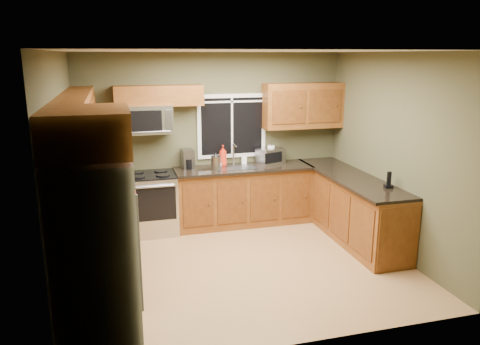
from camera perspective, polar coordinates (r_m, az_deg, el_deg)
name	(u,v)px	position (r m, az deg, el deg)	size (l,w,h in m)	color
floor	(243,264)	(6.22, 0.40, -11.13)	(4.20, 4.20, 0.00)	#A27647
ceiling	(244,51)	(5.62, 0.45, 14.59)	(4.20, 4.20, 0.00)	white
back_wall	(213,139)	(7.49, -3.26, 4.09)	(4.20, 4.20, 0.00)	#46452B
front_wall	(298,209)	(4.13, 7.11, -4.41)	(4.20, 4.20, 0.00)	#46452B
left_wall	(63,175)	(5.61, -20.74, -0.26)	(3.60, 3.60, 0.00)	#46452B
right_wall	(393,155)	(6.64, 18.19, 2.09)	(3.60, 3.60, 0.00)	#46452B
window	(232,126)	(7.51, -1.00, 5.70)	(1.12, 0.03, 1.02)	white
base_cabinets_left	(98,232)	(6.30, -16.91, -6.99)	(0.60, 2.65, 0.90)	brown
countertop_left	(97,197)	(6.15, -16.99, -2.88)	(0.65, 2.65, 0.04)	black
base_cabinets_back	(243,196)	(7.51, 0.41, -2.93)	(2.17, 0.60, 0.90)	brown
countertop_back	(244,168)	(7.36, 0.47, 0.52)	(2.17, 0.65, 0.04)	black
base_cabinets_peninsula	(350,208)	(7.16, 13.27, -4.18)	(0.60, 2.52, 0.90)	brown
countertop_peninsula	(350,177)	(7.03, 13.28, -0.54)	(0.65, 2.50, 0.04)	black
upper_cabinets_left	(78,123)	(5.96, -19.18, 5.69)	(0.33, 2.65, 0.72)	brown
upper_cabinets_back_left	(159,96)	(7.11, -9.87, 9.22)	(1.30, 0.33, 0.30)	brown
upper_cabinets_back_right	(303,106)	(7.69, 7.69, 8.09)	(1.30, 0.33, 0.72)	brown
upper_cabinet_over_fridge	(86,131)	(4.17, -18.22, 4.80)	(0.72, 0.90, 0.38)	brown
refrigerator	(97,255)	(4.48, -17.08, -9.58)	(0.74, 0.90, 1.80)	#B7B7BC
range	(151,203)	(7.24, -10.79, -3.69)	(0.76, 0.69, 0.94)	#B7B7BC
microwave	(146,119)	(7.10, -11.35, 6.38)	(0.76, 0.41, 0.42)	#B7B7BC
sink	(236,166)	(7.34, -0.43, 0.74)	(0.60, 0.42, 0.36)	slate
toaster_oven	(271,156)	(7.60, 3.74, 2.05)	(0.48, 0.43, 0.25)	#B7B7BC
coffee_maker	(188,159)	(7.31, -6.39, 1.60)	(0.20, 0.26, 0.30)	slate
kettle	(216,162)	(7.16, -2.97, 1.27)	(0.19, 0.19, 0.27)	#B7B7BC
paper_towel_roll	(271,154)	(7.67, 3.79, 2.27)	(0.15, 0.15, 0.31)	white
soap_bottle_a	(223,155)	(7.42, -2.09, 2.09)	(0.13, 0.13, 0.33)	red
soap_bottle_b	(244,158)	(7.57, 0.49, 1.73)	(0.08, 0.08, 0.18)	white
soap_bottle_c	(218,163)	(7.27, -2.74, 1.13)	(0.13, 0.13, 0.16)	white
cordless_phone	(389,183)	(6.51, 17.67, -1.22)	(0.12, 0.12, 0.22)	black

